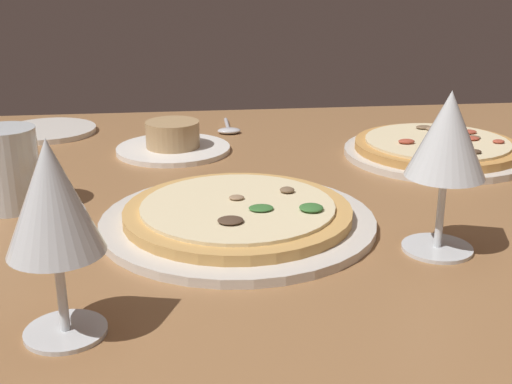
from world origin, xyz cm
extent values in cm
cube|color=#996B42|center=(0.00, 0.00, 2.00)|extent=(150.00, 110.00, 4.00)
cylinder|color=silver|center=(-4.84, -5.62, 4.50)|extent=(31.31, 31.31, 1.00)
cylinder|color=tan|center=(-4.84, -5.62, 5.60)|extent=(25.93, 25.93, 1.20)
cylinder|color=beige|center=(-4.84, -5.62, 6.40)|extent=(22.04, 22.04, 0.40)
ellipsoid|color=#387033|center=(3.05, -8.40, 6.90)|extent=(2.68, 2.65, 0.61)
ellipsoid|color=brown|center=(1.36, -2.25, 6.92)|extent=(1.74, 1.67, 0.63)
ellipsoid|color=#937556|center=(-4.82, -3.91, 6.82)|extent=(1.75, 1.53, 0.45)
ellipsoid|color=#4C3828|center=(-6.10, -10.94, 6.85)|extent=(2.77, 2.48, 0.51)
ellipsoid|color=#387033|center=(-2.43, -7.59, 6.81)|extent=(2.77, 2.33, 0.42)
cylinder|color=silver|center=(27.99, 18.75, 4.50)|extent=(28.03, 28.03, 1.00)
cylinder|color=#C68C47|center=(27.99, 18.75, 5.60)|extent=(24.85, 24.85, 1.20)
cylinder|color=beige|center=(27.99, 18.75, 6.40)|extent=(21.73, 21.73, 0.40)
ellipsoid|color=brown|center=(28.42, 25.73, 6.86)|extent=(2.64, 1.94, 0.52)
ellipsoid|color=#AD4733|center=(22.64, 17.35, 6.92)|extent=(2.47, 1.77, 0.65)
ellipsoid|color=brown|center=(33.51, 18.95, 6.80)|extent=(2.84, 2.03, 0.40)
ellipsoid|color=#4C3828|center=(30.60, 11.14, 6.86)|extent=(1.85, 1.64, 0.51)
ellipsoid|color=#AD4733|center=(33.04, 18.16, 6.86)|extent=(2.61, 1.93, 0.52)
ellipsoid|color=#387033|center=(26.06, 14.74, 6.83)|extent=(2.95, 2.53, 0.46)
ellipsoid|color=#937556|center=(29.28, 24.69, 6.84)|extent=(1.92, 1.88, 0.49)
ellipsoid|color=brown|center=(29.24, 14.61, 6.96)|extent=(2.58, 1.87, 0.73)
ellipsoid|color=#AD4733|center=(34.22, 22.04, 6.87)|extent=(2.88, 2.04, 0.55)
ellipsoid|color=#AD4733|center=(36.40, 15.88, 6.87)|extent=(1.79, 1.47, 0.53)
cylinder|color=white|center=(-12.05, 26.13, 4.40)|extent=(17.81, 17.81, 0.80)
cylinder|color=tan|center=(-12.05, 26.13, 6.82)|extent=(8.37, 8.37, 4.05)
cylinder|color=silver|center=(-20.96, -27.06, 4.20)|extent=(6.75, 6.75, 0.40)
cylinder|color=silver|center=(-20.96, -27.06, 7.85)|extent=(0.80, 0.80, 6.91)
cone|color=silver|center=(-20.96, -27.06, 15.91)|extent=(7.70, 7.70, 9.21)
cone|color=maroon|center=(-20.96, -27.06, 13.68)|extent=(3.57, 3.57, 4.74)
cylinder|color=silver|center=(15.29, -14.73, 4.20)|extent=(7.38, 7.38, 0.40)
cylinder|color=silver|center=(15.29, -14.73, 8.28)|extent=(0.80, 0.80, 7.77)
cone|color=silver|center=(15.29, -14.73, 16.52)|extent=(8.08, 8.08, 8.70)
cone|color=maroon|center=(15.29, -14.73, 13.83)|extent=(2.77, 2.77, 3.32)
cylinder|color=silver|center=(-31.64, 3.39, 9.01)|extent=(7.31, 7.31, 10.01)
cylinder|color=silver|center=(-31.64, 3.39, 7.29)|extent=(6.72, 6.72, 6.57)
cylinder|color=silver|center=(-33.61, 40.38, 4.45)|extent=(16.35, 16.35, 0.90)
ellipsoid|color=silver|center=(-2.44, 36.44, 4.50)|extent=(4.03, 2.85, 1.00)
cylinder|color=silver|center=(-2.38, 40.95, 4.35)|extent=(0.81, 9.04, 0.70)
camera|label=1|loc=(-11.22, -76.55, 33.23)|focal=47.24mm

